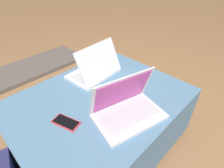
% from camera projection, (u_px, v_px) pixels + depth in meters
% --- Properties ---
extents(ground_plane, '(14.00, 14.00, 0.00)m').
position_uv_depth(ground_plane, '(102.00, 141.00, 1.29)').
color(ground_plane, olive).
extents(ottoman, '(1.02, 0.80, 0.43)m').
position_uv_depth(ottoman, '(101.00, 122.00, 1.16)').
color(ottoman, '#2A3D4E').
rests_on(ottoman, ground_plane).
extents(laptop_near, '(0.40, 0.30, 0.23)m').
position_uv_depth(laptop_near, '(127.00, 108.00, 0.90)').
color(laptop_near, silver).
rests_on(laptop_near, ottoman).
extents(laptop_far, '(0.35, 0.27, 0.23)m').
position_uv_depth(laptop_far, '(95.00, 70.00, 1.20)').
color(laptop_far, silver).
rests_on(laptop_far, ottoman).
extents(cell_phone, '(0.11, 0.15, 0.01)m').
position_uv_depth(cell_phone, '(66.00, 122.00, 0.88)').
color(cell_phone, red).
rests_on(cell_phone, ottoman).
extents(fireplace_hearth, '(1.40, 0.50, 0.04)m').
position_uv_depth(fireplace_hearth, '(24.00, 71.00, 2.05)').
color(fireplace_hearth, '#564C47').
rests_on(fireplace_hearth, ground_plane).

